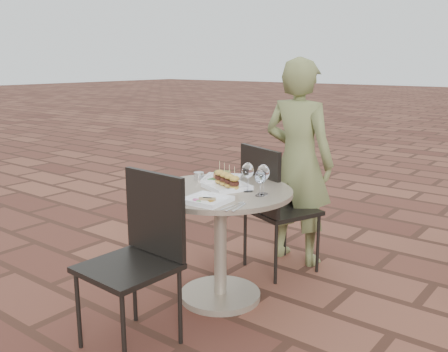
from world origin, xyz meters
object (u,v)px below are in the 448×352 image
Objects in this scene: chair_near at (141,245)px; chair_far at (272,199)px; cafe_table at (220,227)px; diner at (298,162)px; plate_sliders at (227,183)px; plate_salmon at (222,178)px; plate_tuna at (207,200)px.

chair_far is at bearing 89.82° from chair_near.
cafe_table is at bearing 89.74° from chair_near.
diner is (0.05, 0.88, 0.29)m from cafe_table.
cafe_table is 2.82× the size of plate_sliders.
chair_near is at bearing 108.02° from chair_far.
cafe_table is 0.97× the size of chair_far.
chair_far is 2.92× the size of plate_salmon.
plate_salmon is at bearing 87.89° from chair_far.
diner is (0.02, 0.32, 0.22)m from chair_far.
plate_tuna is (0.12, -0.27, 0.26)m from cafe_table.
diner is 0.72m from plate_salmon.
chair_near is at bearing -111.79° from plate_tuna.
chair_far reaches higher than plate_sliders.
diner is at bearing -73.58° from chair_far.
diner reaches higher than chair_far.
diner reaches higher than plate_sliders.
chair_far is 2.92× the size of plate_sliders.
plate_sliders is (0.15, -0.14, 0.02)m from plate_salmon.
plate_tuna is at bearing -61.25° from plate_salmon.
chair_near reaches higher than plate_tuna.
chair_far is at bearing 85.33° from diner.
diner reaches higher than cafe_table.
chair_far reaches higher than plate_tuna.
chair_near is 0.45m from plate_tuna.
chair_near is 2.92× the size of plate_salmon.
plate_sliders is (-0.01, -0.51, 0.22)m from chair_far.
chair_near reaches higher than plate_sliders.
chair_far and chair_near have the same top height.
cafe_table is at bearing -54.69° from plate_salmon.
chair_far is 1.20m from chair_near.
plate_salmon is at bearing 75.04° from diner.
plate_tuna is (0.15, 0.37, 0.19)m from chair_near.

